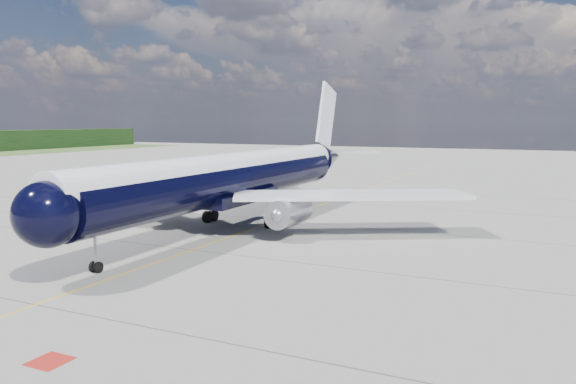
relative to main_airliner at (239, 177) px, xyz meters
The scene contains 4 objects.
ground 10.32m from the main_airliner, 76.04° to the left, with size 320.00×320.00×0.00m, color gray.
taxiway_centerline 6.54m from the main_airliner, 60.27° to the left, with size 0.16×160.00×0.01m, color #E2AB0B.
red_marking 32.78m from the main_airliner, 73.88° to the right, with size 1.60×1.60×0.01m, color maroon.
main_airliner is the anchor object (origin of this frame).
Camera 1 is at (25.99, -26.24, 10.24)m, focal length 35.00 mm.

